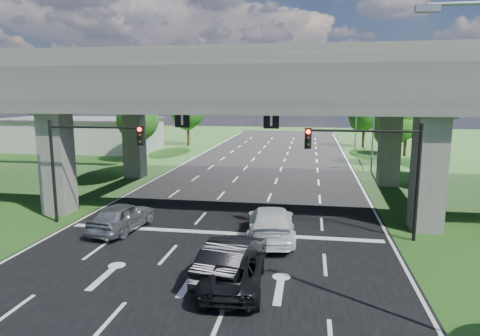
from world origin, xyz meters
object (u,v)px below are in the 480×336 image
(signal_left, at_px, (86,152))
(car_dark, at_px, (233,258))
(signal_right, at_px, (374,159))
(streetlight_far, at_px, (370,111))
(streetlight_beyond, at_px, (354,106))
(car_white, at_px, (271,223))
(car_trailing, at_px, (234,272))
(car_silver, at_px, (122,217))

(signal_left, height_order, car_dark, signal_left)
(signal_right, distance_m, streetlight_far, 20.25)
(streetlight_beyond, distance_m, car_dark, 43.10)
(signal_left, distance_m, car_white, 11.10)
(car_white, bearing_deg, car_dark, 71.47)
(car_dark, distance_m, car_trailing, 1.02)
(signal_right, bearing_deg, car_trailing, -130.97)
(signal_right, bearing_deg, car_silver, -175.92)
(signal_right, distance_m, car_white, 6.16)
(car_silver, distance_m, car_dark, 8.60)
(streetlight_far, bearing_deg, car_dark, -108.07)
(car_trailing, bearing_deg, car_silver, -43.12)
(signal_right, xyz_separation_m, streetlight_beyond, (2.27, 36.06, 1.66))
(car_silver, xyz_separation_m, car_dark, (7.03, -4.96, 0.04))
(streetlight_far, bearing_deg, signal_left, -131.78)
(signal_left, bearing_deg, streetlight_beyond, 63.57)
(car_dark, bearing_deg, car_white, -94.71)
(car_white, xyz_separation_m, car_trailing, (-0.88, -5.94, -0.17))
(signal_left, bearing_deg, car_trailing, -35.44)
(signal_right, relative_size, car_silver, 1.29)
(streetlight_far, relative_size, car_silver, 2.15)
(car_silver, bearing_deg, car_trailing, 148.59)
(signal_right, height_order, signal_left, same)
(car_dark, relative_size, car_white, 0.87)
(streetlight_far, bearing_deg, car_trailing, -107.03)
(signal_right, relative_size, car_dark, 1.19)
(car_dark, xyz_separation_m, car_white, (1.10, 4.96, 0.01))
(car_white, height_order, car_trailing, car_white)
(streetlight_beyond, bearing_deg, signal_left, -116.43)
(car_dark, bearing_deg, car_trailing, 110.56)
(car_silver, xyz_separation_m, car_trailing, (7.25, -5.94, -0.12))
(streetlight_beyond, distance_m, car_trailing, 44.03)
(signal_right, height_order, streetlight_beyond, streetlight_beyond)
(signal_right, xyz_separation_m, car_dark, (-6.20, -5.90, -3.33))
(signal_left, relative_size, car_white, 1.04)
(signal_left, height_order, car_white, signal_left)
(car_dark, bearing_deg, car_silver, -27.42)
(streetlight_far, height_order, car_trailing, streetlight_far)
(car_trailing, bearing_deg, signal_right, -134.75)
(signal_left, height_order, car_trailing, signal_left)
(car_dark, height_order, car_white, car_white)
(signal_right, height_order, streetlight_far, streetlight_far)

